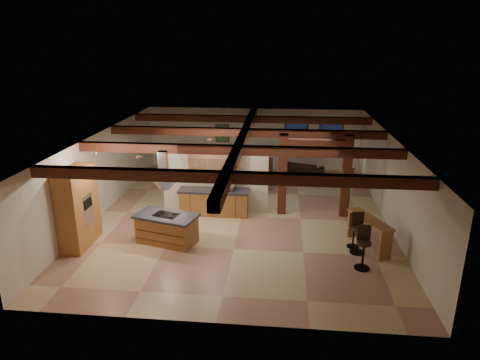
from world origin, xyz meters
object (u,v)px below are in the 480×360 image
object	(u,v)px
dining_table	(247,178)
bar_counter	(369,228)
kitchen_island	(167,228)
sofa	(303,168)

from	to	relation	value
dining_table	bar_counter	size ratio (longest dim) A/B	1.10
kitchen_island	dining_table	xyz separation A→B (m)	(2.02, 5.49, -0.11)
dining_table	sofa	size ratio (longest dim) A/B	1.07
dining_table	kitchen_island	bearing A→B (deg)	-103.28
sofa	dining_table	bearing A→B (deg)	58.77
kitchen_island	bar_counter	xyz separation A→B (m)	(6.10, 0.25, 0.17)
sofa	bar_counter	distance (m)	7.45
kitchen_island	bar_counter	world-z (taller)	bar_counter
kitchen_island	sofa	xyz separation A→B (m)	(4.44, 7.50, -0.19)
sofa	kitchen_island	bearing A→B (deg)	78.38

